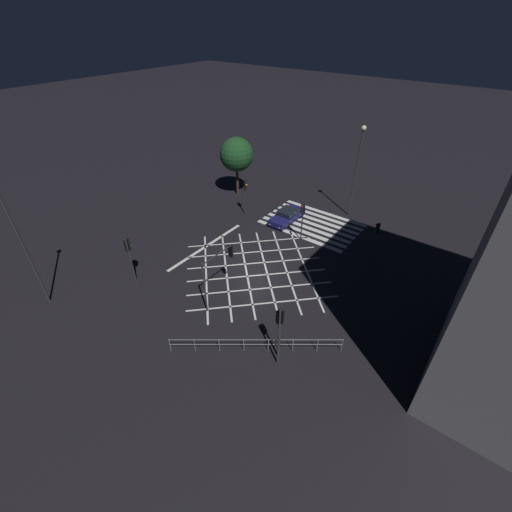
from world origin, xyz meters
The scene contains 15 objects.
ground_plane centered at (0.00, 0.00, 0.00)m, with size 200.00×200.00×0.00m, color black.
road_markings centered at (0.28, -5.46, 0.00)m, with size 13.62×18.89×0.01m.
traffic_light_nw_main centered at (-6.20, 6.09, 2.77)m, with size 0.39×0.36×3.88m.
traffic_light_median_north centered at (-0.12, 4.28, 3.10)m, with size 0.36×3.04×4.17m.
traffic_light_ne_cross centered at (6.39, 6.77, 2.88)m, with size 0.36×0.39×4.03m.
traffic_light_nw_cross centered at (-6.47, 6.39, 3.10)m, with size 0.36×0.39×4.35m.
traffic_light_ne_main centered at (6.79, 6.63, 2.62)m, with size 0.39×0.36×3.66m.
traffic_light_se_main centered at (6.38, -6.72, 2.69)m, with size 0.39×0.36×3.76m.
traffic_light_sw_main centered at (-6.88, -6.95, 2.49)m, with size 0.39×0.36×3.47m.
traffic_light_median_south centered at (-0.58, -5.94, 2.60)m, with size 0.36×0.39×3.64m.
street_lamp_east centered at (-2.12, -12.94, 5.85)m, with size 0.46×0.46×8.88m.
street_lamp_west centered at (9.65, 11.98, 6.09)m, with size 0.41×0.41×9.83m.
street_tree_near centered at (10.06, -9.89, 4.57)m, with size 3.60×3.60×6.39m.
waiting_car centered at (2.26, -8.10, 0.57)m, with size 1.71×4.33×1.17m.
pedestrian_railing centered at (-4.92, 6.53, 0.68)m, with size 8.43×6.36×1.05m.
Camera 1 is at (-13.15, 17.46, 17.12)m, focal length 24.00 mm.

